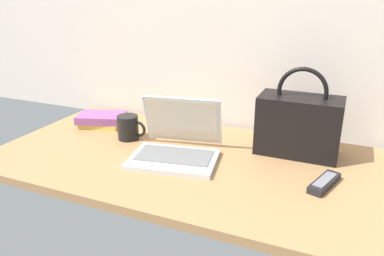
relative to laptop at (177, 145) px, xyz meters
name	(u,v)px	position (x,y,z in m)	size (l,w,h in m)	color
desk	(205,164)	(0.11, 0.01, -0.06)	(1.60, 0.76, 0.03)	#A87A4C
laptop	(177,145)	(0.00, 0.00, 0.00)	(0.35, 0.34, 0.21)	silver
coffee_mug	(129,127)	(-0.26, 0.08, 0.01)	(0.13, 0.09, 0.10)	black
remote_control_near	(324,183)	(0.53, -0.02, -0.03)	(0.09, 0.17, 0.02)	black
handbag	(299,124)	(0.40, 0.21, 0.07)	(0.30, 0.16, 0.33)	black
book_stack	(102,120)	(-0.46, 0.17, -0.02)	(0.24, 0.19, 0.06)	#D8BF4C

